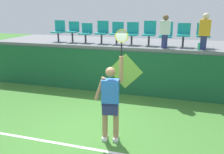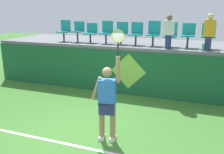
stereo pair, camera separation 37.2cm
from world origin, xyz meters
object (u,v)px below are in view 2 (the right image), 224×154
(stadium_chair_8, at_px, (188,34))
(stadium_chair_9, at_px, (208,34))
(stadium_chair_1, at_px, (78,30))
(spectator_0, at_px, (209,31))
(spectator_1, at_px, (169,31))
(stadium_chair_3, at_px, (107,31))
(stadium_chair_6, at_px, (154,32))
(stadium_chair_2, at_px, (91,32))
(stadium_chair_5, at_px, (136,33))
(tennis_player, at_px, (107,100))
(stadium_chair_4, at_px, (121,32))
(stadium_chair_7, at_px, (170,34))
(stadium_chair_0, at_px, (65,30))
(water_bottle, at_px, (203,47))

(stadium_chair_8, height_order, stadium_chair_9, stadium_chair_9)
(stadium_chair_1, bearing_deg, stadium_chair_9, 0.06)
(spectator_0, height_order, spectator_1, spectator_0)
(stadium_chair_3, distance_m, stadium_chair_8, 3.00)
(stadium_chair_3, height_order, stadium_chair_6, stadium_chair_6)
(stadium_chair_1, distance_m, stadium_chair_2, 0.56)
(stadium_chair_3, relative_size, spectator_0, 0.73)
(stadium_chair_5, height_order, stadium_chair_8, stadium_chair_5)
(stadium_chair_2, relative_size, stadium_chair_5, 0.92)
(stadium_chair_2, bearing_deg, spectator_1, -8.65)
(stadium_chair_2, bearing_deg, tennis_player, -60.73)
(stadium_chair_9, bearing_deg, stadium_chair_3, 179.93)
(stadium_chair_4, bearing_deg, stadium_chair_8, -0.08)
(stadium_chair_6, bearing_deg, stadium_chair_7, 0.13)
(stadium_chair_8, relative_size, stadium_chair_9, 0.98)
(stadium_chair_0, distance_m, stadium_chair_7, 4.24)
(stadium_chair_1, bearing_deg, tennis_player, -54.92)
(stadium_chair_6, bearing_deg, stadium_chair_1, -179.78)
(stadium_chair_4, bearing_deg, stadium_chair_0, 179.94)
(stadium_chair_1, distance_m, stadium_chair_4, 1.81)
(stadium_chair_0, height_order, stadium_chair_3, stadium_chair_3)
(stadium_chair_4, bearing_deg, stadium_chair_2, -179.81)
(stadium_chair_1, height_order, stadium_chair_9, stadium_chair_9)
(stadium_chair_7, distance_m, spectator_0, 1.33)
(stadium_chair_1, height_order, spectator_1, spectator_1)
(stadium_chair_8, xyz_separation_m, stadium_chair_9, (0.64, 0.00, 0.00))
(water_bottle, xyz_separation_m, stadium_chair_4, (-2.90, 0.59, 0.34))
(water_bottle, bearing_deg, stadium_chair_8, 130.89)
(stadium_chair_4, distance_m, spectator_1, 1.86)
(stadium_chair_1, bearing_deg, spectator_0, -5.20)
(stadium_chair_2, distance_m, stadium_chair_4, 1.26)
(stadium_chair_2, height_order, stadium_chair_5, stadium_chair_5)
(stadium_chair_4, bearing_deg, stadium_chair_7, 0.22)
(stadium_chair_2, height_order, stadium_chair_9, stadium_chair_9)
(tennis_player, xyz_separation_m, stadium_chair_7, (0.84, 3.96, 1.14))
(stadium_chair_0, bearing_deg, stadium_chair_9, -0.03)
(stadium_chair_3, relative_size, stadium_chair_4, 1.04)
(stadium_chair_5, relative_size, stadium_chair_7, 0.97)
(spectator_0, xyz_separation_m, spectator_1, (-1.24, -0.02, -0.03))
(tennis_player, distance_m, stadium_chair_0, 5.34)
(spectator_1, bearing_deg, spectator_0, 0.94)
(stadium_chair_7, bearing_deg, stadium_chair_4, -179.78)
(stadium_chair_3, relative_size, spectator_1, 0.77)
(stadium_chair_1, distance_m, spectator_0, 4.88)
(water_bottle, bearing_deg, stadium_chair_5, 165.83)
(stadium_chair_1, relative_size, stadium_chair_7, 0.95)
(tennis_player, height_order, spectator_1, spectator_1)
(stadium_chair_7, xyz_separation_m, stadium_chair_9, (1.24, -0.01, 0.02))
(stadium_chair_1, xyz_separation_m, stadium_chair_8, (4.21, 0.00, -0.00))
(stadium_chair_3, distance_m, stadium_chair_5, 1.17)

